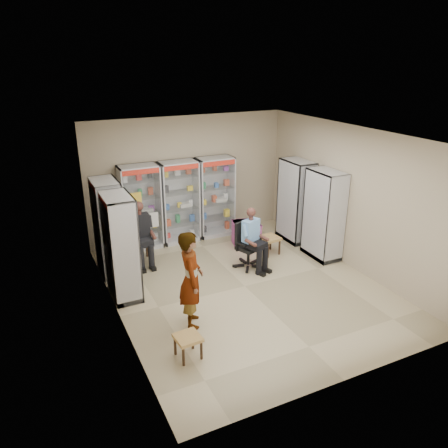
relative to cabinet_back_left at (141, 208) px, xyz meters
name	(u,v)px	position (x,y,z in m)	size (l,w,h in m)	color
floor	(245,286)	(1.30, -2.73, -1.00)	(6.00, 6.00, 0.00)	tan
room_shell	(247,192)	(1.30, -2.73, 0.97)	(5.02, 6.02, 3.01)	tan
cabinet_back_left	(141,208)	(0.00, 0.00, 0.00)	(0.90, 0.50, 2.00)	#B8BBC0
cabinet_back_mid	(179,202)	(0.95, 0.00, 0.00)	(0.90, 0.50, 2.00)	#9D9FA4
cabinet_back_right	(215,197)	(1.90, 0.00, 0.00)	(0.90, 0.50, 2.00)	#B7B9BF
cabinet_right_far	(296,201)	(3.53, -1.13, 0.00)	(0.50, 0.90, 2.00)	#B6B9BE
cabinet_right_near	(324,215)	(3.53, -2.23, 0.00)	(0.50, 0.90, 2.00)	silver
cabinet_left_far	(109,227)	(-0.93, -0.93, 0.00)	(0.50, 0.90, 2.00)	#A9AAB0
cabinet_left_near	(121,247)	(-0.93, -2.03, 0.00)	(0.50, 0.90, 2.00)	#A6A8AD
wooden_chair	(140,242)	(-0.25, -0.73, -0.53)	(0.42, 0.42, 0.94)	black
seated_customer	(140,234)	(-0.25, -0.78, -0.33)	(0.44, 0.60, 1.34)	black
office_chair	(249,245)	(1.77, -1.99, -0.49)	(0.55, 0.55, 1.01)	black
seated_shopkeeper	(250,240)	(1.77, -2.04, -0.36)	(0.42, 0.59, 1.29)	#6E9ED9
pink_trunk	(246,234)	(2.29, -0.95, -0.71)	(0.60, 0.58, 0.58)	#AF4685
tea_glass	(247,221)	(2.30, -0.97, -0.37)	(0.07, 0.07, 0.10)	#511107
woven_stool_a	(269,245)	(2.54, -1.61, -0.79)	(0.41, 0.41, 0.41)	tan
woven_stool_b	(188,346)	(-0.51, -4.28, -0.81)	(0.37, 0.37, 0.37)	#B0934A
standing_man	(191,279)	(-0.12, -3.47, -0.15)	(0.62, 0.41, 1.70)	gray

